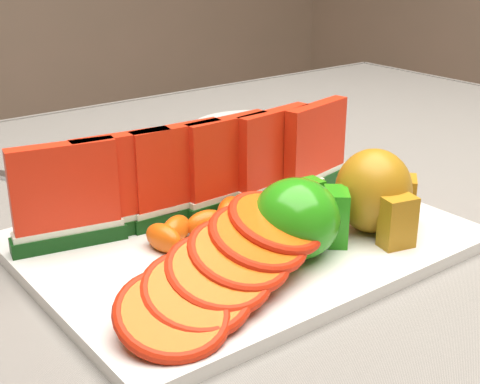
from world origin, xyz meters
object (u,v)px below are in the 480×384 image
Objects in this scene: pear_cluster at (377,193)px; side_plate at (252,128)px; fork at (5,174)px; apple_cluster at (300,218)px; platter at (243,239)px.

side_plate is at bearing 68.90° from pear_cluster.
side_plate is (0.14, 0.38, -0.05)m from pear_cluster.
fork is at bearing 175.58° from side_plate.
pear_cluster is at bearing -111.10° from side_plate.
apple_cluster is at bearing -122.59° from side_plate.
side_plate is at bearing 50.52° from platter.
apple_cluster is 0.61× the size of fork.
apple_cluster is 1.24× the size of pear_cluster.
pear_cluster is at bearing -61.11° from fork.
apple_cluster is 0.42m from fork.
side_plate is 1.21× the size of fork.
side_plate reaches higher than fork.
fork is at bearing 109.17° from platter.
apple_cluster is at bearing 173.11° from pear_cluster.
fork is at bearing 118.89° from pear_cluster.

